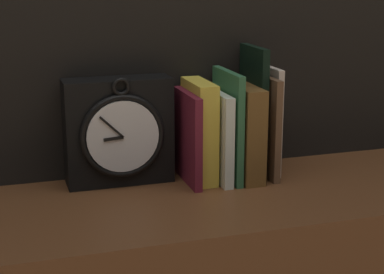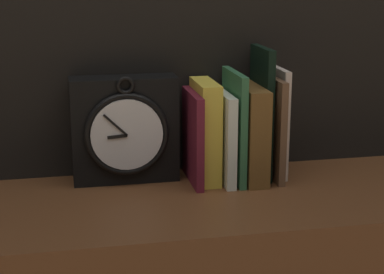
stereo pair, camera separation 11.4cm
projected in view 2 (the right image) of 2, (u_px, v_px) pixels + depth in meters
clock at (125, 130)px, 1.25m from camera, size 0.21×0.08×0.22m
book_slot0_maroon at (193, 137)px, 1.25m from camera, size 0.01×0.14×0.18m
book_slot1_yellow at (205, 131)px, 1.26m from camera, size 0.04×0.13×0.20m
book_slot2_white at (223, 136)px, 1.26m from camera, size 0.02×0.15×0.18m
book_slot3_green at (234, 126)px, 1.26m from camera, size 0.01×0.15×0.22m
book_slot4_brown at (249, 133)px, 1.27m from camera, size 0.04×0.15×0.19m
book_slot5_black at (261, 112)px, 1.28m from camera, size 0.01×0.12×0.26m
book_slot6_brown at (272, 127)px, 1.28m from camera, size 0.01×0.14×0.20m
book_slot7_cream at (277, 122)px, 1.29m from camera, size 0.01×0.11×0.22m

